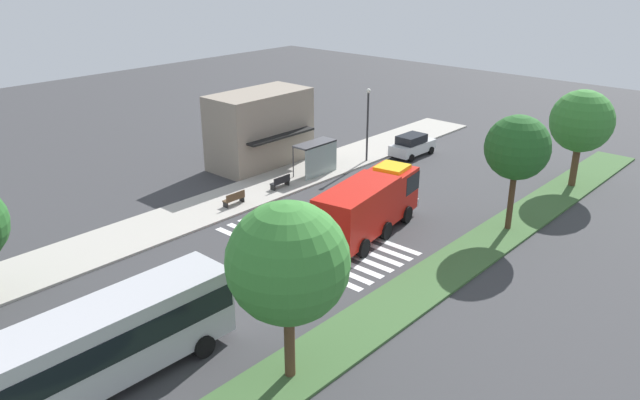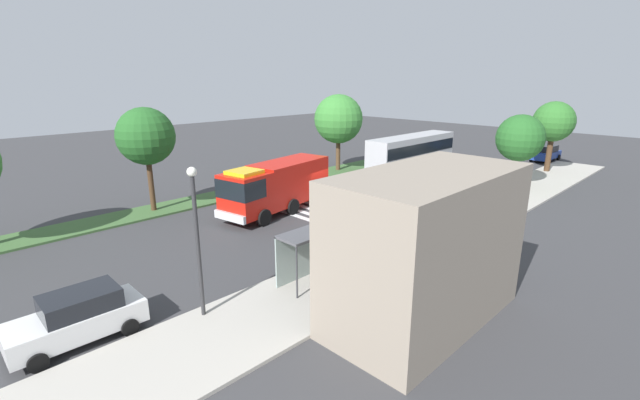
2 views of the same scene
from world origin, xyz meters
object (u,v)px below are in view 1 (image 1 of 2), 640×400
object	(u,v)px
fire_truck	(371,202)
street_lamp	(368,119)
parked_car_mid	(412,145)
bench_near_shelter	(281,182)
median_tree_center	(582,121)
median_tree_far_west	(288,263)
median_tree_west	(517,148)
bench_west_of_shelter	(234,198)
transit_bus	(93,345)
bus_stop_shelter	(318,152)

from	to	relation	value
fire_truck	street_lamp	size ratio (longest dim) A/B	1.57
parked_car_mid	bench_near_shelter	size ratio (longest dim) A/B	2.79
parked_car_mid	median_tree_center	xyz separation A→B (m)	(1.58, -12.97, 3.99)
median_tree_center	street_lamp	bearing A→B (deg)	110.40
median_tree_far_west	median_tree_center	bearing A→B (deg)	0.00
fire_truck	median_tree_west	xyz separation A→B (m)	(5.94, -6.17, 3.32)
bench_near_shelter	bench_west_of_shelter	size ratio (longest dim) A/B	1.00
street_lamp	transit_bus	bearing A→B (deg)	-161.66
bus_stop_shelter	street_lamp	xyz separation A→B (m)	(5.18, -0.69, 1.77)
parked_car_mid	median_tree_center	distance (m)	13.66
bus_stop_shelter	median_tree_far_west	distance (m)	24.54
bench_west_of_shelter	parked_car_mid	bearing A→B (deg)	-8.18
median_tree_west	median_tree_center	size ratio (longest dim) A/B	1.01
bench_west_of_shelter	median_tree_center	size ratio (longest dim) A/B	0.23
parked_car_mid	fire_truck	bearing A→B (deg)	-154.07
bus_stop_shelter	median_tree_center	world-z (taller)	median_tree_center
median_tree_center	bench_west_of_shelter	bearing A→B (deg)	140.92
transit_bus	median_tree_far_west	bearing A→B (deg)	138.77
parked_car_mid	street_lamp	size ratio (longest dim) A/B	0.75
fire_truck	bench_west_of_shelter	xyz separation A→B (m)	(-2.85, 9.31, -1.39)
transit_bus	median_tree_west	distance (m)	25.44
parked_car_mid	street_lamp	bearing A→B (deg)	156.34
street_lamp	fire_truck	bearing A→B (deg)	-141.26
bus_stop_shelter	median_tree_west	size ratio (longest dim) A/B	0.49
bus_stop_shelter	bench_west_of_shelter	size ratio (longest dim) A/B	2.19
median_tree_far_west	fire_truck	bearing A→B (deg)	24.99
median_tree_far_west	median_tree_center	distance (m)	29.45
bench_west_of_shelter	median_tree_west	size ratio (longest dim) A/B	0.22
parked_car_mid	bench_near_shelter	bearing A→B (deg)	170.15
street_lamp	bus_stop_shelter	bearing A→B (deg)	172.44
bench_west_of_shelter	median_tree_far_west	world-z (taller)	median_tree_far_west
bench_west_of_shelter	bus_stop_shelter	bearing A→B (deg)	-0.18
fire_truck	bus_stop_shelter	size ratio (longest dim) A/B	2.66
fire_truck	parked_car_mid	size ratio (longest dim) A/B	2.09
bench_near_shelter	median_tree_far_west	distance (m)	21.88
bus_stop_shelter	median_tree_far_west	xyz separation A→B (m)	(-18.77, -15.45, 3.29)
fire_truck	bench_west_of_shelter	world-z (taller)	fire_truck
parked_car_mid	bus_stop_shelter	bearing A→B (deg)	165.72
transit_bus	median_tree_center	size ratio (longest dim) A/B	1.68
bench_west_of_shelter	median_tree_far_west	xyz separation A→B (m)	(-10.39, -15.48, 4.58)
median_tree_far_west	bus_stop_shelter	bearing A→B (deg)	39.46
bench_near_shelter	street_lamp	size ratio (longest dim) A/B	0.27
transit_bus	bench_near_shelter	xyz separation A→B (m)	(20.33, 10.50, -1.48)
median_tree_center	parked_car_mid	bearing A→B (deg)	96.93
fire_truck	street_lamp	bearing A→B (deg)	29.42
fire_truck	bench_near_shelter	bearing A→B (deg)	71.32
street_lamp	bench_west_of_shelter	bearing A→B (deg)	176.99
bench_near_shelter	median_tree_far_west	xyz separation A→B (m)	(-14.77, -15.48, 4.58)
bus_stop_shelter	median_tree_far_west	world-z (taller)	median_tree_far_west
median_tree_far_west	street_lamp	bearing A→B (deg)	31.65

